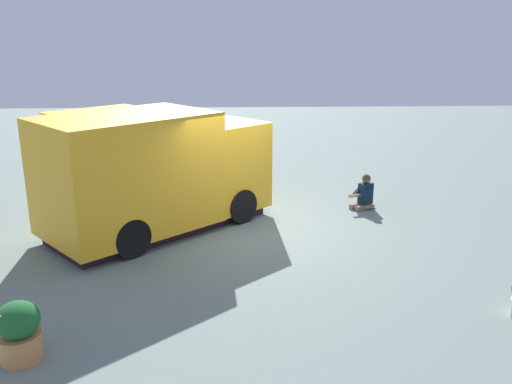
# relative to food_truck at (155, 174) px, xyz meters

# --- Properties ---
(ground_plane) EXTENTS (40.00, 40.00, 0.00)m
(ground_plane) POSITION_rel_food_truck_xyz_m (-0.22, -2.03, -1.24)
(ground_plane) COLOR slate
(food_truck) EXTENTS (4.79, 5.02, 2.57)m
(food_truck) POSITION_rel_food_truck_xyz_m (0.00, 0.00, 0.00)
(food_truck) COLOR yellow
(food_truck) RESTS_ON ground_plane
(person_customer) EXTENTS (0.66, 0.80, 0.85)m
(person_customer) POSITION_rel_food_truck_xyz_m (1.24, -4.85, -0.92)
(person_customer) COLOR #746757
(person_customer) RESTS_ON ground_plane
(planter_flowering_near) EXTENTS (0.57, 0.57, 0.82)m
(planter_flowering_near) POSITION_rel_food_truck_xyz_m (-4.89, 1.13, -0.82)
(planter_flowering_near) COLOR #C18149
(planter_flowering_near) RESTS_ON ground_plane
(trash_bin) EXTENTS (0.46, 0.46, 1.04)m
(trash_bin) POSITION_rel_food_truck_xyz_m (3.92, -1.02, -0.72)
(trash_bin) COLOR #4F524C
(trash_bin) RESTS_ON ground_plane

